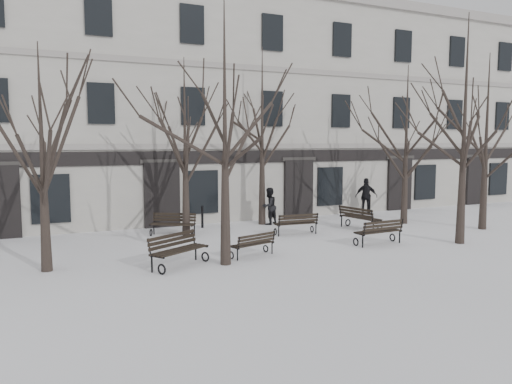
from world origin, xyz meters
TOP-DOWN VIEW (x-y plane):
  - ground at (0.00, 0.00)m, footprint 100.00×100.00m
  - building at (0.00, 12.96)m, footprint 40.40×10.20m
  - tree_0 at (-8.55, 1.84)m, footprint 4.65×4.65m
  - tree_1 at (-3.46, 0.35)m, footprint 5.66×5.66m
  - tree_2 at (5.73, -0.36)m, footprint 5.92×5.92m
  - tree_3 at (9.07, 1.49)m, footprint 5.30×5.30m
  - tree_4 at (-3.10, 5.63)m, footprint 5.01×5.01m
  - tree_5 at (0.88, 6.74)m, footprint 5.63×5.63m
  - tree_6 at (7.01, 4.14)m, footprint 5.10×5.10m
  - bench_0 at (-4.88, 0.72)m, footprint 2.07×1.61m
  - bench_1 at (-2.24, 0.95)m, footprint 1.69×1.00m
  - bench_2 at (2.81, 0.71)m, footprint 1.93×0.79m
  - bench_3 at (-3.61, 5.78)m, footprint 1.85×1.50m
  - bench_4 at (1.02, 3.78)m, footprint 1.82×0.78m
  - bench_5 at (4.10, 3.68)m, footprint 1.03×2.07m
  - bollard_a at (-1.94, 7.01)m, footprint 0.13×0.13m
  - bollard_b at (7.38, 7.20)m, footprint 0.14×0.14m
  - pedestrian_b at (1.15, 6.54)m, footprint 1.02×0.92m
  - pedestrian_c at (7.19, 7.23)m, footprint 1.18×1.05m

SIDE VIEW (x-z plane):
  - ground at x=0.00m, z-range 0.00..0.00m
  - pedestrian_b at x=1.15m, z-range -0.85..0.85m
  - pedestrian_c at x=7.19m, z-range -0.96..0.96m
  - bench_1 at x=-2.24m, z-range 0.04..0.84m
  - bench_4 at x=1.02m, z-range 0.04..0.93m
  - bench_3 at x=-3.61m, z-range 0.04..0.95m
  - bench_2 at x=2.81m, z-range 0.04..0.99m
  - bollard_a at x=-1.94m, z-range 0.03..1.02m
  - bench_5 at x=4.10m, z-range 0.04..1.05m
  - bench_0 at x=-4.88m, z-range 0.04..1.06m
  - bollard_b at x=7.38m, z-range 0.04..1.10m
  - tree_0 at x=-8.55m, z-range 0.83..7.47m
  - tree_4 at x=-3.10m, z-range 0.89..8.05m
  - tree_6 at x=7.01m, z-range 0.91..8.20m
  - tree_3 at x=9.07m, z-range 0.95..8.51m
  - tree_5 at x=0.88m, z-range 1.01..9.05m
  - tree_1 at x=-3.46m, z-range 1.01..9.10m
  - tree_2 at x=5.73m, z-range 1.06..9.52m
  - building at x=0.00m, z-range -0.18..11.22m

